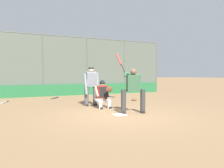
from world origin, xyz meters
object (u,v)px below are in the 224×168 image
umpire_home (91,85)px  spare_bat_near_backstop (4,102)px  spare_bat_third_base_side (110,96)px  fielding_glove_on_dirt (134,100)px  spare_bat_by_padding (56,98)px  batter_at_plate (133,89)px  spare_bat_first_base_side (86,97)px  catcher_behind_plate (103,94)px  baseball_loose (143,103)px

umpire_home → spare_bat_near_backstop: size_ratio=2.24×
spare_bat_third_base_side → fielding_glove_on_dirt: (-0.36, 2.44, 0.02)m
spare_bat_by_padding → fielding_glove_on_dirt: (-3.65, 3.01, 0.02)m
batter_at_plate → spare_bat_first_base_side: batter_at_plate is taller
batter_at_plate → fielding_glove_on_dirt: batter_at_plate is taller
batter_at_plate → catcher_behind_plate: 1.69m
catcher_behind_plate → spare_bat_near_backstop: bearing=-47.4°
spare_bat_near_backstop → spare_bat_by_padding: (-2.74, -1.00, 0.00)m
spare_bat_near_backstop → batter_at_plate: bearing=62.5°
catcher_behind_plate → spare_bat_first_base_side: bearing=-103.4°
umpire_home → baseball_loose: (-2.50, 0.52, -0.91)m
spare_bat_third_base_side → baseball_loose: size_ratio=12.36×
spare_bat_third_base_side → spare_bat_near_backstop: bearing=88.2°
umpire_home → spare_bat_by_padding: umpire_home is taller
spare_bat_near_backstop → spare_bat_third_base_side: (-6.04, -0.43, 0.00)m
catcher_behind_plate → spare_bat_first_base_side: size_ratio=1.47×
catcher_behind_plate → baseball_loose: size_ratio=16.02×
batter_at_plate → baseball_loose: (-1.77, -1.97, -0.86)m
umpire_home → fielding_glove_on_dirt: (-2.78, -0.80, -0.89)m
spare_bat_near_backstop → spare_bat_first_base_side: bearing=123.9°
batter_at_plate → umpire_home: size_ratio=1.27×
batter_at_plate → umpire_home: batter_at_plate is taller
batter_at_plate → spare_bat_near_backstop: 6.90m
batter_at_plate → spare_bat_third_base_side: 6.03m
spare_bat_third_base_side → batter_at_plate: bearing=157.6°
catcher_behind_plate → umpire_home: size_ratio=0.67×
catcher_behind_plate → fielding_glove_on_dirt: (-2.56, -1.69, -0.56)m
spare_bat_by_padding → catcher_behind_plate: bearing=-129.2°
umpire_home → spare_bat_near_backstop: 4.67m
spare_bat_near_backstop → spare_bat_first_base_side: 4.72m
catcher_behind_plate → spare_bat_near_backstop: size_ratio=1.51×
umpire_home → batter_at_plate: bearing=107.6°
umpire_home → fielding_glove_on_dirt: bearing=-162.7°
umpire_home → spare_bat_by_padding: size_ratio=2.42×
umpire_home → spare_bat_third_base_side: (-2.42, -3.24, -0.92)m
catcher_behind_plate → spare_bat_by_padding: bearing=-80.4°
catcher_behind_plate → spare_bat_by_padding: catcher_behind_plate is taller
spare_bat_by_padding → spare_bat_first_base_side: bearing=-55.9°
catcher_behind_plate → spare_bat_first_base_side: catcher_behind_plate is taller
spare_bat_by_padding → spare_bat_third_base_side: bearing=-62.0°
spare_bat_near_backstop → fielding_glove_on_dirt: fielding_glove_on_dirt is taller
spare_bat_by_padding → fielding_glove_on_dirt: bearing=-91.7°
spare_bat_near_backstop → spare_bat_by_padding: size_ratio=1.08×
spare_bat_by_padding → spare_bat_third_base_side: (-3.29, 0.57, 0.00)m
spare_bat_near_backstop → fielding_glove_on_dirt: 6.70m
umpire_home → fielding_glove_on_dirt: umpire_home is taller
baseball_loose → spare_bat_near_backstop: bearing=-28.5°
catcher_behind_plate → umpire_home: bearing=-79.6°
spare_bat_near_backstop → spare_bat_by_padding: bearing=133.2°
batter_at_plate → catcher_behind_plate: (0.51, -1.59, -0.28)m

